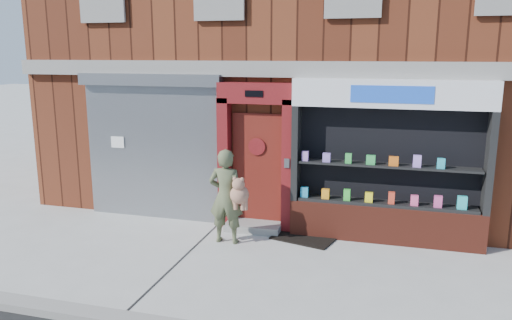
% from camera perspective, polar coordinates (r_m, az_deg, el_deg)
% --- Properties ---
extents(ground, '(80.00, 80.00, 0.00)m').
position_cam_1_polar(ground, '(8.31, 1.56, -12.39)').
color(ground, '#9E9E99').
rests_on(ground, ground).
extents(building, '(12.00, 8.16, 8.00)m').
position_cam_1_polar(building, '(13.46, 8.10, 14.38)').
color(building, '#4C1F11').
rests_on(building, ground).
extents(shutter_bay, '(3.10, 0.30, 3.04)m').
position_cam_1_polar(shutter_bay, '(10.59, -11.72, 2.49)').
color(shutter_bay, gray).
rests_on(shutter_bay, ground).
extents(red_door_bay, '(1.52, 0.58, 2.90)m').
position_cam_1_polar(red_door_bay, '(9.76, 0.00, 0.37)').
color(red_door_bay, '#5C0F12').
rests_on(red_door_bay, ground).
extents(pharmacy_bay, '(3.50, 0.41, 3.00)m').
position_cam_1_polar(pharmacy_bay, '(9.38, 14.78, -1.06)').
color(pharmacy_bay, maroon).
rests_on(pharmacy_bay, ground).
extents(woman, '(0.77, 0.44, 1.76)m').
position_cam_1_polar(woman, '(9.14, -3.28, -4.13)').
color(woman, '#50583A').
rests_on(woman, ground).
extents(doormat, '(1.29, 1.05, 0.03)m').
position_cam_1_polar(doormat, '(9.65, 5.58, -8.77)').
color(doormat, black).
rests_on(doormat, ground).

